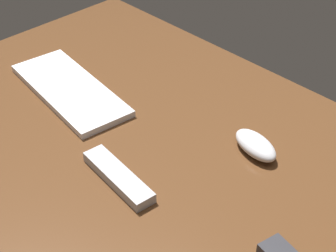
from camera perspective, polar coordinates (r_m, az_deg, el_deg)
The scene contains 4 objects.
desk at distance 116.58cm, azimuth 0.38°, elevation -3.33°, with size 140.00×84.00×2.00cm, color brown.
keyboard at distance 136.28cm, azimuth -10.26°, elevation 3.75°, with size 36.21×14.33×1.66cm, color white.
computer_mouse at distance 116.82cm, azimuth 9.18°, elevation -2.00°, with size 11.64×5.84×3.65cm, color silver.
tv_remote at distance 109.41cm, azimuth -5.25°, elevation -5.33°, with size 19.17×4.61×2.22cm, color #B7B7BC.
Camera 1 is at (62.89, -61.90, 77.18)cm, focal length 58.06 mm.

